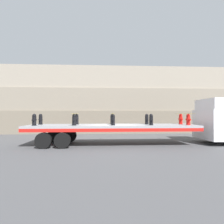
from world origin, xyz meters
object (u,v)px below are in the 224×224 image
fire_hydrant_black_near_1 (74,120)px  fire_hydrant_black_near_0 (34,120)px  fire_hydrant_black_near_2 (113,120)px  fire_hydrant_black_near_3 (151,120)px  fire_hydrant_black_far_1 (77,119)px  fire_hydrant_black_far_3 (147,119)px  fire_hydrant_black_far_2 (112,119)px  fire_hydrant_red_far_4 (181,119)px  flatbed_trailer (102,128)px  fire_hydrant_black_far_0 (41,119)px  truck_cab (222,121)px  fire_hydrant_red_near_4 (188,120)px

fire_hydrant_black_near_1 → fire_hydrant_black_near_0: bearing=180.0°
fire_hydrant_black_near_2 → fire_hydrant_black_near_3: size_ratio=1.00×
fire_hydrant_black_near_1 → fire_hydrant_black_near_3: (4.82, 0.00, 0.00)m
fire_hydrant_black_far_1 → fire_hydrant_black_near_3: 4.94m
fire_hydrant_black_near_1 → fire_hydrant_black_far_3: bearing=12.8°
fire_hydrant_black_near_2 → fire_hydrant_black_far_2: bearing=90.0°
fire_hydrant_black_near_0 → fire_hydrant_black_far_1: bearing=24.4°
fire_hydrant_black_far_2 → fire_hydrant_red_far_4: same height
flatbed_trailer → fire_hydrant_black_far_1: fire_hydrant_black_far_1 is taller
fire_hydrant_black_far_0 → fire_hydrant_black_far_3: same height
truck_cab → flatbed_trailer: size_ratio=0.28×
fire_hydrant_black_far_2 → fire_hydrant_black_near_3: size_ratio=1.00×
fire_hydrant_black_far_0 → fire_hydrant_black_far_3: (7.22, 0.00, 0.00)m
fire_hydrant_black_near_0 → fire_hydrant_black_near_3: size_ratio=1.00×
fire_hydrant_black_near_0 → fire_hydrant_black_near_3: 7.22m
flatbed_trailer → fire_hydrant_black_far_2: 1.06m
truck_cab → fire_hydrant_black_near_2: truck_cab is taller
truck_cab → fire_hydrant_black_far_0: truck_cab is taller
fire_hydrant_black_far_1 → fire_hydrant_black_near_2: size_ratio=1.00×
fire_hydrant_black_near_3 → fire_hydrant_black_far_3: same height
fire_hydrant_black_far_0 → fire_hydrant_black_near_1: 2.64m
flatbed_trailer → fire_hydrant_black_near_3: 3.21m
truck_cab → fire_hydrant_black_near_1: 9.88m
fire_hydrant_black_near_2 → fire_hydrant_red_near_4: (4.82, 0.00, 0.00)m
fire_hydrant_black_near_0 → fire_hydrant_red_far_4: bearing=6.5°
truck_cab → fire_hydrant_black_far_2: truck_cab is taller
truck_cab → fire_hydrant_black_far_0: bearing=177.5°
fire_hydrant_black_far_3 → fire_hydrant_red_near_4: size_ratio=1.00×
fire_hydrant_black_near_2 → fire_hydrant_red_far_4: bearing=12.8°
fire_hydrant_black_far_0 → fire_hydrant_red_far_4: size_ratio=1.00×
fire_hydrant_red_near_4 → fire_hydrant_black_near_3: bearing=180.0°
fire_hydrant_black_near_3 → fire_hydrant_red_near_4: size_ratio=1.00×
fire_hydrant_black_near_0 → fire_hydrant_red_near_4: size_ratio=1.00×
fire_hydrant_black_near_1 → fire_hydrant_black_near_3: bearing=0.0°
fire_hydrant_black_near_3 → fire_hydrant_red_far_4: same height
fire_hydrant_black_near_1 → fire_hydrant_red_far_4: size_ratio=1.00×
fire_hydrant_black_far_2 → fire_hydrant_black_far_3: size_ratio=1.00×
fire_hydrant_black_far_1 → fire_hydrant_red_near_4: size_ratio=1.00×
fire_hydrant_black_near_2 → fire_hydrant_black_far_2: 1.09m
fire_hydrant_black_far_0 → fire_hydrant_black_near_3: (7.22, -1.09, 0.00)m
flatbed_trailer → fire_hydrant_black_near_0: 4.19m
fire_hydrant_black_near_1 → fire_hydrant_black_far_1: 1.09m
flatbed_trailer → fire_hydrant_black_near_3: (3.11, -0.55, 0.58)m
fire_hydrant_black_near_1 → fire_hydrant_black_far_3: 4.94m
fire_hydrant_red_near_4 → fire_hydrant_red_far_4: (0.00, 1.09, 0.00)m
fire_hydrant_red_near_4 → truck_cab: bearing=11.7°
fire_hydrant_black_far_0 → fire_hydrant_black_far_2: same height
fire_hydrant_black_far_0 → fire_hydrant_black_far_3: 7.22m
fire_hydrant_black_near_0 → fire_hydrant_black_far_1: 2.64m
fire_hydrant_black_near_1 → fire_hydrant_red_far_4: (7.22, 1.09, 0.00)m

